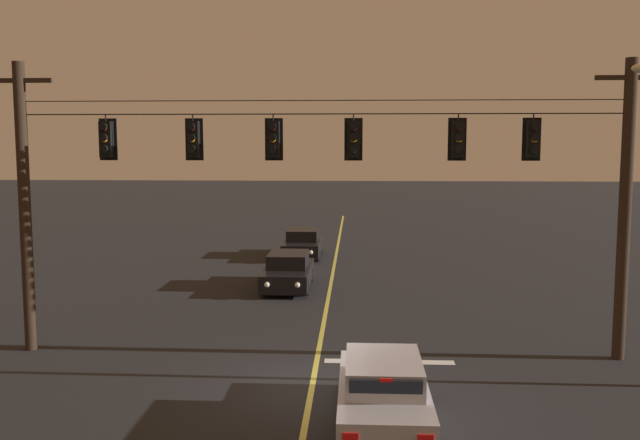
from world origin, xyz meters
TOP-DOWN VIEW (x-y plane):
  - ground_plane at (0.00, 0.00)m, footprint 180.00×180.00m
  - lane_centre_stripe at (0.00, 8.57)m, footprint 0.14×60.00m
  - stop_bar_paint at (1.90, 1.97)m, footprint 3.40×0.36m
  - signal_span_assembly at (-0.00, 2.57)m, footprint 17.77×0.32m
  - traffic_light_leftmost at (-5.67, 2.55)m, footprint 0.48×0.41m
  - traffic_light_left_inner at (-3.32, 2.55)m, footprint 0.48×0.41m
  - traffic_light_centre at (-1.18, 2.55)m, footprint 0.48×0.41m
  - traffic_light_right_inner at (0.93, 2.55)m, footprint 0.48×0.41m
  - traffic_light_rightmost at (3.65, 2.55)m, footprint 0.48×0.41m
  - traffic_light_far_right at (5.57, 2.55)m, footprint 0.48×0.41m
  - car_waiting_near_lane at (1.58, -2.04)m, footprint 1.80×4.33m
  - car_oncoming_lead at (-1.67, 11.16)m, footprint 1.80×4.42m
  - car_oncoming_trailing at (-1.67, 18.74)m, footprint 1.80×4.42m

SIDE VIEW (x-z plane):
  - ground_plane at x=0.00m, z-range 0.00..0.00m
  - lane_centre_stripe at x=0.00m, z-range 0.00..0.01m
  - stop_bar_paint at x=1.90m, z-range 0.00..0.01m
  - car_oncoming_lead at x=-1.67m, z-range -0.05..1.34m
  - car_oncoming_trailing at x=-1.67m, z-range -0.05..1.34m
  - car_waiting_near_lane at x=1.58m, z-range -0.05..1.34m
  - signal_span_assembly at x=0.00m, z-range 0.15..8.01m
  - traffic_light_leftmost at x=-5.67m, z-range 5.19..6.41m
  - traffic_light_left_inner at x=-3.32m, z-range 5.19..6.41m
  - traffic_light_centre at x=-1.18m, z-range 5.19..6.41m
  - traffic_light_right_inner at x=0.93m, z-range 5.19..6.41m
  - traffic_light_rightmost at x=3.65m, z-range 5.19..6.41m
  - traffic_light_far_right at x=5.57m, z-range 5.19..6.41m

